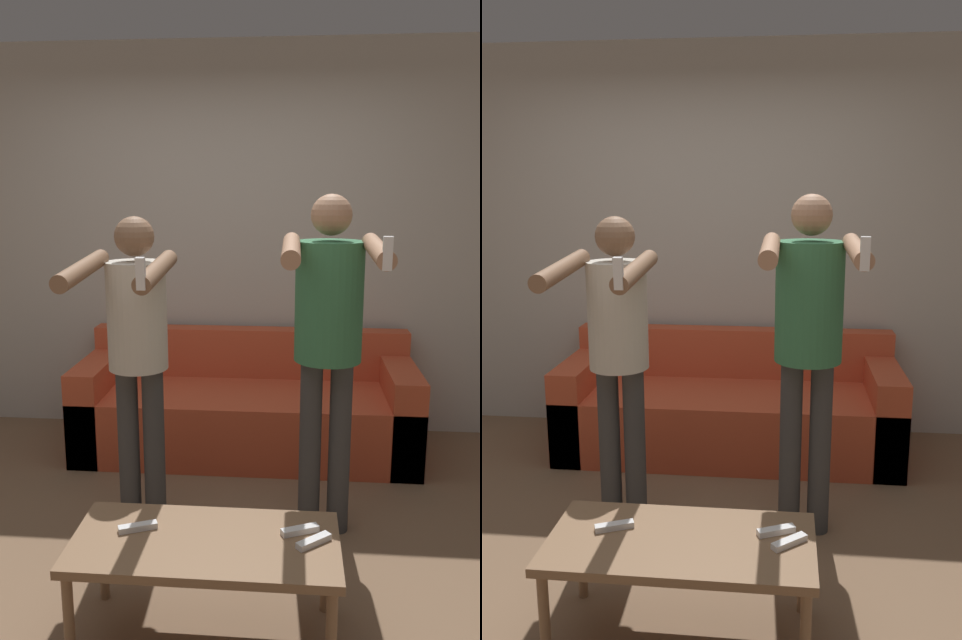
{
  "view_description": "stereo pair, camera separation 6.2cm",
  "coord_description": "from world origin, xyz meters",
  "views": [
    {
      "loc": [
        0.51,
        -2.55,
        1.73
      ],
      "look_at": [
        0.2,
        0.89,
        1.0
      ],
      "focal_mm": 35.0,
      "sensor_mm": 36.0,
      "label": 1
    },
    {
      "loc": [
        0.57,
        -2.54,
        1.73
      ],
      "look_at": [
        0.2,
        0.89,
        1.0
      ],
      "focal_mm": 35.0,
      "sensor_mm": 36.0,
      "label": 2
    }
  ],
  "objects": [
    {
      "name": "person_standing_left",
      "position": [
        -0.27,
        0.39,
        1.0
      ],
      "size": [
        0.42,
        0.74,
        1.6
      ],
      "color": "#383838",
      "rests_on": "ground_plane"
    },
    {
      "name": "remote_near",
      "position": [
        0.6,
        -0.43,
        0.44
      ],
      "size": [
        0.14,
        0.12,
        0.02
      ],
      "color": "white",
      "rests_on": "coffee_table"
    },
    {
      "name": "wall_back",
      "position": [
        0.0,
        1.85,
        1.35
      ],
      "size": [
        6.4,
        0.06,
        2.7
      ],
      "color": "#B7B2A8",
      "rests_on": "ground_plane"
    },
    {
      "name": "person_standing_right",
      "position": [
        0.67,
        0.39,
        1.08
      ],
      "size": [
        0.45,
        0.74,
        1.7
      ],
      "color": "#383838",
      "rests_on": "ground_plane"
    },
    {
      "name": "couch",
      "position": [
        0.2,
        1.4,
        0.27
      ],
      "size": [
        2.19,
        0.82,
        0.77
      ],
      "color": "#C64C2D",
      "rests_on": "ground_plane"
    },
    {
      "name": "remote_mid",
      "position": [
        -0.08,
        -0.39,
        0.44
      ],
      "size": [
        0.15,
        0.09,
        0.02
      ],
      "color": "white",
      "rests_on": "coffee_table"
    },
    {
      "name": "remote_far",
      "position": [
        0.55,
        -0.36,
        0.44
      ],
      "size": [
        0.15,
        0.09,
        0.02
      ],
      "color": "white",
      "rests_on": "coffee_table"
    },
    {
      "name": "ground_plane",
      "position": [
        0.0,
        0.0,
        0.0
      ],
      "size": [
        14.0,
        14.0,
        0.0
      ],
      "primitive_type": "plane",
      "color": "brown"
    },
    {
      "name": "coffee_table",
      "position": [
        0.19,
        -0.43,
        0.38
      ],
      "size": [
        1.02,
        0.49,
        0.43
      ],
      "color": "#846042",
      "rests_on": "ground_plane"
    }
  ]
}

